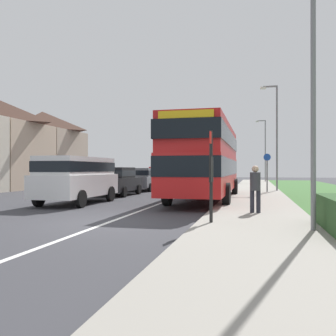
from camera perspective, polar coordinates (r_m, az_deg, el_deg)
ground_plane at (r=10.87m, az=-9.23°, el=-8.41°), size 120.00×120.00×0.00m
lane_marking_centre at (r=18.46m, az=0.44°, el=-4.99°), size 0.14×60.00×0.01m
pavement_near_side at (r=15.99m, az=13.66°, el=-5.53°), size 3.20×68.00×0.12m
double_decker_bus at (r=18.18m, az=5.93°, el=1.68°), size 2.80×10.92×3.70m
parked_van_white at (r=16.75m, az=-14.04°, el=-1.22°), size 2.11×4.92×2.08m
parked_car_black at (r=21.50m, az=-8.00°, el=-1.89°), size 1.94×4.13×1.65m
parked_car_grey at (r=26.11m, az=-3.93°, el=-1.62°), size 1.89×3.95×1.62m
parked_car_red at (r=31.01m, az=-0.92°, el=-1.29°), size 1.95×4.47×1.74m
pedestrian_at_stop at (r=12.31m, az=13.53°, el=-2.87°), size 0.34×0.34×1.67m
bus_stop_sign at (r=9.87m, az=6.78°, el=-0.27°), size 0.09×0.52×2.60m
cycle_route_sign at (r=23.55m, az=15.29°, el=-0.47°), size 0.44×0.08×2.52m
street_lamp_near at (r=9.53m, az=21.15°, el=14.80°), size 1.14×0.20×6.95m
street_lamp_mid at (r=25.54m, az=16.48°, el=5.63°), size 1.14×0.20×7.17m
street_lamp_far at (r=43.44m, az=14.88°, el=3.26°), size 1.14×0.20×7.20m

